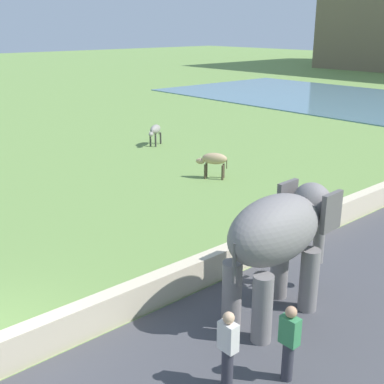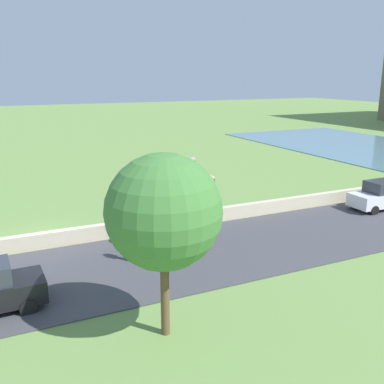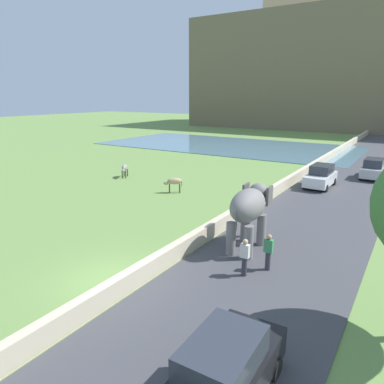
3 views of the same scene
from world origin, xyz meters
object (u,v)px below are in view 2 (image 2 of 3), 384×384
person_beside_elephant (154,244)px  cow_tan (207,179)px  cow_grey (192,161)px  person_trailing (128,243)px  car_white (382,195)px  elephant (173,205)px

person_beside_elephant → cow_tan: (-10.48, 8.05, -0.04)m
cow_grey → person_trailing: bearing=-33.4°
cow_tan → cow_grey: (-6.72, 1.91, 0.00)m
cow_tan → car_white: bearing=40.4°
person_beside_elephant → cow_tan: person_beside_elephant is taller
person_beside_elephant → person_trailing: bearing=-122.1°
car_white → cow_tan: car_white is taller
person_trailing → cow_tan: (-9.86, 9.03, -0.04)m
cow_tan → cow_grey: size_ratio=0.96×
person_trailing → cow_tan: 13.37m
person_beside_elephant → person_trailing: size_ratio=1.00×
person_trailing → cow_grey: 19.87m
person_beside_elephant → person_trailing: 1.16m
person_trailing → car_white: 16.62m
cow_tan → cow_grey: 6.99m
person_trailing → cow_grey: size_ratio=1.20×
elephant → car_white: 14.02m
person_beside_elephant → person_trailing: (-0.62, -0.98, 0.00)m
person_trailing → cow_tan: size_ratio=1.24×
elephant → person_trailing: elephant is taller
person_beside_elephant → cow_grey: size_ratio=1.20×
car_white → cow_grey: (-15.60, -5.65, -0.06)m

